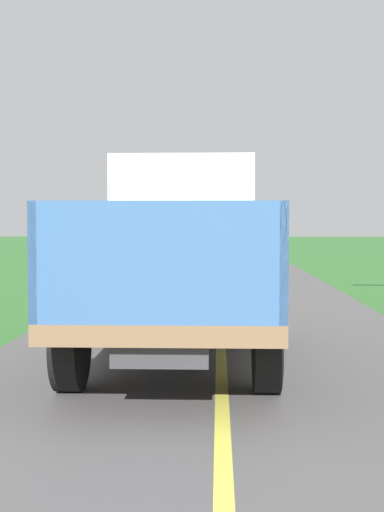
{
  "coord_description": "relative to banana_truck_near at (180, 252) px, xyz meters",
  "views": [
    {
      "loc": [
        -0.04,
        1.46,
        1.88
      ],
      "look_at": [
        -0.43,
        11.78,
        1.4
      ],
      "focal_mm": 49.51,
      "sensor_mm": 36.0,
      "label": 1
    }
  ],
  "objects": [
    {
      "name": "banana_truck_near",
      "position": [
        0.0,
        0.0,
        0.0
      ],
      "size": [
        2.38,
        5.82,
        2.8
      ],
      "color": "#2D2D30",
      "rests_on": "road_surface"
    }
  ]
}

